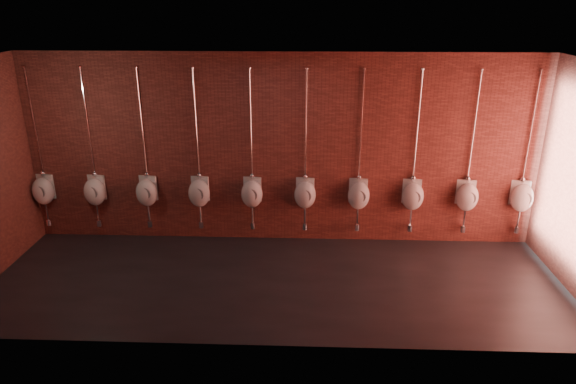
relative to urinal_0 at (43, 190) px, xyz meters
name	(u,v)px	position (x,y,z in m)	size (l,w,h in m)	color
ground	(276,282)	(4.08, -1.37, -0.90)	(8.50, 8.50, 0.00)	black
room_shell	(275,153)	(4.08, -1.37, 1.12)	(8.54, 3.04, 3.22)	black
urinal_0	(43,190)	(0.00, 0.00, 0.00)	(0.42, 0.38, 2.72)	white
urinal_1	(95,191)	(0.90, 0.00, 0.00)	(0.42, 0.38, 2.72)	white
urinal_2	(147,191)	(1.80, 0.00, 0.00)	(0.42, 0.38, 2.72)	white
urinal_3	(199,192)	(2.69, 0.00, 0.00)	(0.42, 0.38, 2.72)	white
urinal_4	(252,193)	(3.59, 0.00, 0.00)	(0.42, 0.38, 2.72)	white
urinal_5	(305,194)	(4.49, 0.00, 0.00)	(0.42, 0.38, 2.72)	white
urinal_6	(359,194)	(5.39, 0.00, 0.00)	(0.42, 0.38, 2.72)	white
urinal_7	(413,195)	(6.28, 0.00, 0.00)	(0.42, 0.38, 2.72)	white
urinal_8	(467,196)	(7.18, 0.00, 0.00)	(0.42, 0.38, 2.72)	white
urinal_9	(522,197)	(8.08, 0.00, 0.00)	(0.42, 0.38, 2.72)	white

